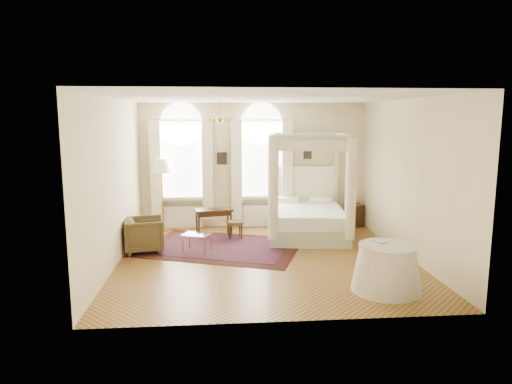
# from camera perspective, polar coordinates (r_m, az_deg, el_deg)

# --- Properties ---
(ground) EXTENTS (6.00, 6.00, 0.00)m
(ground) POSITION_cam_1_polar(r_m,az_deg,el_deg) (9.63, 1.16, -8.32)
(ground) COLOR olive
(ground) RESTS_ON ground
(room_walls) EXTENTS (6.00, 6.00, 6.00)m
(room_walls) POSITION_cam_1_polar(r_m,az_deg,el_deg) (9.23, 1.20, 3.49)
(room_walls) COLOR beige
(room_walls) RESTS_ON ground
(window_left) EXTENTS (1.62, 0.27, 3.29)m
(window_left) POSITION_cam_1_polar(r_m,az_deg,el_deg) (12.12, -9.23, 2.39)
(window_left) COLOR white
(window_left) RESTS_ON room_walls
(window_right) EXTENTS (1.62, 0.27, 3.29)m
(window_right) POSITION_cam_1_polar(r_m,az_deg,el_deg) (12.14, 0.71, 2.52)
(window_right) COLOR white
(window_right) RESTS_ON room_walls
(chandelier) EXTENTS (0.51, 0.45, 0.50)m
(chandelier) POSITION_cam_1_polar(r_m,az_deg,el_deg) (10.33, -4.52, 9.22)
(chandelier) COLOR #AF8E3A
(chandelier) RESTS_ON room_walls
(wall_pictures) EXTENTS (2.54, 0.03, 0.39)m
(wall_pictures) POSITION_cam_1_polar(r_m,az_deg,el_deg) (12.19, 0.14, 4.45)
(wall_pictures) COLOR black
(wall_pictures) RESTS_ON room_walls
(canopy_bed) EXTENTS (2.14, 2.53, 2.54)m
(canopy_bed) POSITION_cam_1_polar(r_m,az_deg,el_deg) (11.33, 6.38, -2.68)
(canopy_bed) COLOR #BBBF9B
(canopy_bed) RESTS_ON ground
(nightstand) EXTENTS (0.51, 0.49, 0.60)m
(nightstand) POSITION_cam_1_polar(r_m,az_deg,el_deg) (12.65, 12.13, -2.86)
(nightstand) COLOR #361E0E
(nightstand) RESTS_ON ground
(nightstand_lamp) EXTENTS (0.30, 0.30, 0.44)m
(nightstand_lamp) POSITION_cam_1_polar(r_m,az_deg,el_deg) (12.52, 11.81, -0.23)
(nightstand_lamp) COLOR #AF8E3A
(nightstand_lamp) RESTS_ON nightstand
(writing_desk) EXTENTS (0.98, 0.64, 0.68)m
(writing_desk) POSITION_cam_1_polar(r_m,az_deg,el_deg) (11.35, -5.32, -2.61)
(writing_desk) COLOR #361E0E
(writing_desk) RESTS_ON ground
(laptop) EXTENTS (0.36, 0.31, 0.02)m
(laptop) POSITION_cam_1_polar(r_m,az_deg,el_deg) (11.31, -4.92, -2.08)
(laptop) COLOR black
(laptop) RESTS_ON writing_desk
(stool) EXTENTS (0.41, 0.41, 0.42)m
(stool) POSITION_cam_1_polar(r_m,az_deg,el_deg) (11.16, -2.65, -4.00)
(stool) COLOR #4F3F22
(stool) RESTS_ON ground
(armchair) EXTENTS (0.97, 0.95, 0.76)m
(armchair) POSITION_cam_1_polar(r_m,az_deg,el_deg) (10.33, -13.79, -5.20)
(armchair) COLOR #4B3C20
(armchair) RESTS_ON ground
(coffee_table) EXTENTS (0.70, 0.60, 0.40)m
(coffee_table) POSITION_cam_1_polar(r_m,az_deg,el_deg) (10.08, -7.40, -5.44)
(coffee_table) COLOR white
(coffee_table) RESTS_ON ground
(floor_lamp) EXTENTS (0.48, 0.48, 1.87)m
(floor_lamp) POSITION_cam_1_polar(r_m,az_deg,el_deg) (11.96, -11.72, 2.77)
(floor_lamp) COLOR #AF8E3A
(floor_lamp) RESTS_ON ground
(oriental_rug) EXTENTS (4.09, 3.51, 0.01)m
(oriental_rug) POSITION_cam_1_polar(r_m,az_deg,el_deg) (10.47, -4.38, -6.86)
(oriental_rug) COLOR #39140D
(oriental_rug) RESTS_ON ground
(side_table) EXTENTS (1.17, 1.17, 0.80)m
(side_table) POSITION_cam_1_polar(r_m,az_deg,el_deg) (8.11, 16.01, -9.15)
(side_table) COLOR white
(side_table) RESTS_ON ground
(book) EXTENTS (0.27, 0.29, 0.02)m
(book) POSITION_cam_1_polar(r_m,az_deg,el_deg) (8.07, 14.78, -6.08)
(book) COLOR black
(book) RESTS_ON side_table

